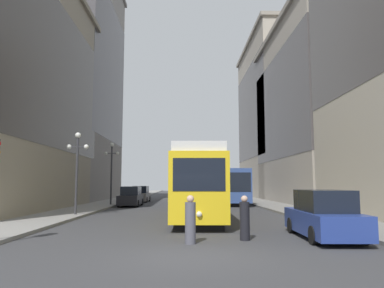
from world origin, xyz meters
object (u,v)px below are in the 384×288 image
object	(u,v)px
streetcar	(197,183)
pedestrian_crossing_far	(245,219)
pedestrian_crossing_near	(190,221)
parked_car_left_mid	(141,195)
parked_car_right_far	(323,216)
lamp_post_left_near	(77,160)
lamp_post_left_far	(112,164)
transit_bus	(229,185)
parked_car_left_near	(131,197)

from	to	relation	value
streetcar	pedestrian_crossing_far	size ratio (longest dim) A/B	9.22
pedestrian_crossing_near	parked_car_left_mid	bearing A→B (deg)	43.45
parked_car_right_far	lamp_post_left_near	xyz separation A→B (m)	(-12.10, 9.46, 2.74)
pedestrian_crossing_far	lamp_post_left_near	size ratio (longest dim) A/B	0.31
lamp_post_left_near	lamp_post_left_far	bearing A→B (deg)	90.00
streetcar	parked_car_left_mid	distance (m)	20.11
streetcar	pedestrian_crossing_near	distance (m)	10.01
transit_bus	parked_car_left_near	distance (m)	10.62
streetcar	pedestrian_crossing_far	xyz separation A→B (m)	(1.39, -9.17, -1.34)
streetcar	lamp_post_left_near	world-z (taller)	lamp_post_left_near
streetcar	pedestrian_crossing_near	size ratio (longest dim) A/B	9.03
streetcar	parked_car_left_near	world-z (taller)	streetcar
parked_car_left_mid	lamp_post_left_near	bearing A→B (deg)	-94.41
transit_bus	parked_car_right_far	xyz separation A→B (m)	(0.51, -24.57, -1.10)
transit_bus	parked_car_left_mid	size ratio (longest dim) A/B	2.81
parked_car_right_far	lamp_post_left_far	xyz separation A→B (m)	(-12.10, 20.58, 3.08)
parked_car_left_mid	parked_car_right_far	xyz separation A→B (m)	(10.19, -28.04, 0.00)
streetcar	parked_car_right_far	bearing A→B (deg)	-61.61
streetcar	lamp_post_left_far	distance (m)	14.16
lamp_post_left_far	pedestrian_crossing_far	bearing A→B (deg)	-66.66
parked_car_left_mid	pedestrian_crossing_near	world-z (taller)	parked_car_left_mid
pedestrian_crossing_near	lamp_post_left_far	size ratio (longest dim) A/B	0.29
pedestrian_crossing_near	pedestrian_crossing_far	xyz separation A→B (m)	(2.01, 0.73, -0.02)
lamp_post_left_far	streetcar	bearing A→B (deg)	-57.00
parked_car_left_near	lamp_post_left_far	xyz separation A→B (m)	(-1.90, 0.22, 3.08)
pedestrian_crossing_far	lamp_post_left_far	bearing A→B (deg)	-118.39
streetcar	pedestrian_crossing_near	world-z (taller)	streetcar
transit_bus	parked_car_right_far	world-z (taller)	transit_bus
lamp_post_left_near	parked_car_left_mid	bearing A→B (deg)	84.16
parked_car_left_mid	parked_car_right_far	size ratio (longest dim) A/B	0.92
transit_bus	parked_car_left_near	world-z (taller)	transit_bus
transit_bus	streetcar	bearing A→B (deg)	-104.10
transit_bus	pedestrian_crossing_far	size ratio (longest dim) A/B	7.78
parked_car_right_far	lamp_post_left_far	distance (m)	24.07
transit_bus	parked_car_left_mid	bearing A→B (deg)	160.24
parked_car_left_near	parked_car_right_far	xyz separation A→B (m)	(10.19, -20.36, 0.00)
lamp_post_left_near	pedestrian_crossing_near	bearing A→B (deg)	-56.35
transit_bus	pedestrian_crossing_near	world-z (taller)	transit_bus
pedestrian_crossing_near	transit_bus	bearing A→B (deg)	23.39
parked_car_left_near	parked_car_right_far	bearing A→B (deg)	-62.90
parked_car_left_near	lamp_post_left_near	distance (m)	11.40
streetcar	parked_car_left_near	size ratio (longest dim) A/B	3.11
parked_car_right_far	lamp_post_left_near	world-z (taller)	lamp_post_left_near
parked_car_left_mid	pedestrian_crossing_near	distance (m)	29.58
transit_bus	pedestrian_crossing_far	distance (m)	25.09
pedestrian_crossing_far	lamp_post_left_far	xyz separation A→B (m)	(-9.04, 20.94, 3.17)
parked_car_left_near	lamp_post_left_near	size ratio (longest dim) A/B	0.93
lamp_post_left_far	pedestrian_crossing_near	bearing A→B (deg)	-72.04
parked_car_left_mid	pedestrian_crossing_far	size ratio (longest dim) A/B	2.76
pedestrian_crossing_near	pedestrian_crossing_far	size ratio (longest dim) A/B	1.02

